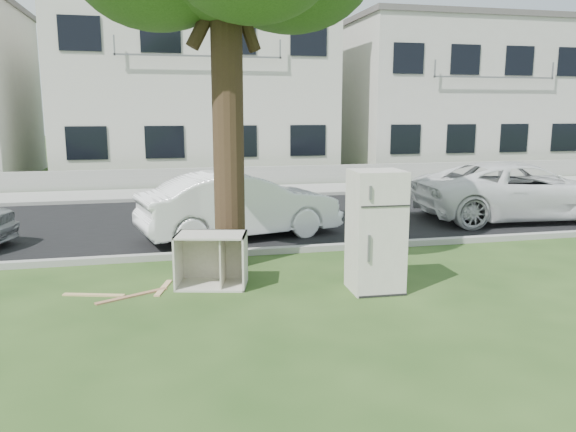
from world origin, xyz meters
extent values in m
plane|color=#244117|center=(0.00, 0.00, 0.00)|extent=(120.00, 120.00, 0.00)
cube|color=black|center=(0.00, 6.00, 0.01)|extent=(120.00, 7.00, 0.01)
cube|color=gray|center=(0.00, 2.45, 0.00)|extent=(120.00, 0.18, 0.12)
cube|color=gray|center=(0.00, 9.55, 0.00)|extent=(120.00, 0.18, 0.12)
cube|color=gray|center=(0.00, 11.00, 0.01)|extent=(120.00, 2.80, 0.01)
cube|color=gray|center=(0.00, 12.60, 0.35)|extent=(120.00, 0.15, 0.70)
cylinder|color=black|center=(-0.40, 1.80, 2.60)|extent=(0.54, 0.54, 5.20)
cube|color=beige|center=(0.00, 17.50, 3.60)|extent=(11.00, 8.00, 7.20)
cube|color=#595451|center=(0.00, 17.50, 7.32)|extent=(11.22, 8.16, 0.24)
cube|color=beige|center=(12.00, 17.50, 3.30)|extent=(10.00, 8.00, 6.60)
cube|color=#595451|center=(12.00, 17.50, 6.72)|extent=(10.20, 8.16, 0.24)
cube|color=#B6B4A5|center=(1.60, -0.11, 0.93)|extent=(0.79, 0.74, 1.86)
cube|color=beige|center=(-0.84, 0.65, 0.42)|extent=(1.22, 0.91, 0.85)
cube|color=#9C6C4B|center=(-2.06, 0.38, 0.01)|extent=(1.04, 0.60, 0.02)
cube|color=tan|center=(-2.62, 0.56, 0.01)|extent=(0.93, 0.36, 0.02)
cube|color=tan|center=(-1.60, 0.68, 0.01)|extent=(0.29, 0.78, 0.02)
imported|color=white|center=(0.09, 4.01, 0.72)|extent=(4.59, 2.52, 1.44)
imported|color=white|center=(7.34, 4.52, 0.73)|extent=(5.42, 2.76, 1.47)
camera|label=1|loc=(-1.57, -7.96, 2.74)|focal=35.00mm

